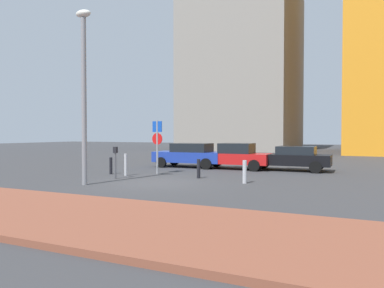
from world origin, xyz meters
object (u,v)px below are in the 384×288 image
traffic_bollard_near (199,169)px  traffic_bollard_mid (126,165)px  parking_sign_post (157,141)px  traffic_bollard_far (245,172)px  parked_car_black (290,158)px  parking_meter (115,158)px  street_lamp (84,82)px  parked_car_red (235,156)px  traffic_bollard_edge (111,166)px  parked_car_blue (190,155)px

traffic_bollard_near → traffic_bollard_mid: size_ratio=0.82×
parking_sign_post → traffic_bollard_mid: (-1.02, -1.34, -1.18)m
traffic_bollard_far → parking_sign_post: bearing=162.6°
parked_car_black → parking_sign_post: size_ratio=1.68×
parking_meter → street_lamp: size_ratio=0.21×
parked_car_black → parking_meter: 9.74m
parking_sign_post → parking_meter: (-0.72, -2.58, -0.77)m
parking_meter → traffic_bollard_far: parking_meter is taller
parked_car_red → traffic_bollard_edge: (-4.91, -5.24, -0.33)m
parked_car_red → parking_meter: 7.59m
parking_sign_post → traffic_bollard_near: (2.68, -0.81, -1.27)m
parking_meter → traffic_bollard_near: size_ratio=1.65×
parking_sign_post → street_lamp: size_ratio=0.39×
parked_car_red → traffic_bollard_near: (-0.14, -4.94, -0.32)m
parked_car_red → parked_car_black: 3.13m
traffic_bollard_mid → traffic_bollard_edge: bearing=167.3°
parked_car_blue → parked_car_black: 5.98m
parking_sign_post → traffic_bollard_edge: parking_sign_post is taller
traffic_bollard_near → traffic_bollard_edge: traffic_bollard_near is taller
parked_car_black → traffic_bollard_mid: (-6.93, -5.90, -0.18)m
parking_sign_post → parking_meter: parking_sign_post is taller
parked_car_black → traffic_bollard_edge: size_ratio=5.33×
parked_car_black → traffic_bollard_near: bearing=-121.1°
parked_car_red → parked_car_black: parked_car_red is taller
parked_car_black → parking_sign_post: (-5.91, -4.56, 1.00)m
parked_car_red → parked_car_black: size_ratio=0.92×
traffic_bollard_near → traffic_bollard_far: traffic_bollard_far is taller
parked_car_red → traffic_bollard_mid: bearing=-125.0°
parked_car_red → traffic_bollard_edge: size_ratio=4.88×
traffic_bollard_near → traffic_bollard_far: size_ratio=0.92×
parked_car_black → parking_meter: bearing=-132.9°
street_lamp → traffic_bollard_far: bearing=28.4°
parked_car_black → parking_meter: size_ratio=3.12×
parked_car_red → traffic_bollard_mid: parked_car_red is taller
parking_sign_post → traffic_bollard_edge: size_ratio=3.18×
traffic_bollard_near → traffic_bollard_edge: bearing=-176.5°
traffic_bollard_far → traffic_bollard_edge: size_ratio=1.12×
parked_car_blue → parked_car_red: bearing=0.8°
traffic_bollard_near → traffic_bollard_far: 2.58m
parking_meter → traffic_bollard_near: bearing=27.6°
street_lamp → traffic_bollard_near: (3.32, 3.93, -3.69)m
parking_meter → traffic_bollard_mid: bearing=103.9°
traffic_bollard_near → traffic_bollard_far: (2.45, -0.81, 0.04)m
traffic_bollard_mid → parked_car_black: bearing=40.4°
parked_car_blue → street_lamp: size_ratio=0.62×
parked_car_blue → street_lamp: 9.47m
traffic_bollard_near → traffic_bollard_edge: 4.79m
parked_car_blue → parking_meter: parked_car_blue is taller
parked_car_blue → parking_meter: (-0.66, -6.68, 0.17)m
parking_meter → traffic_bollard_mid: size_ratio=1.35×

